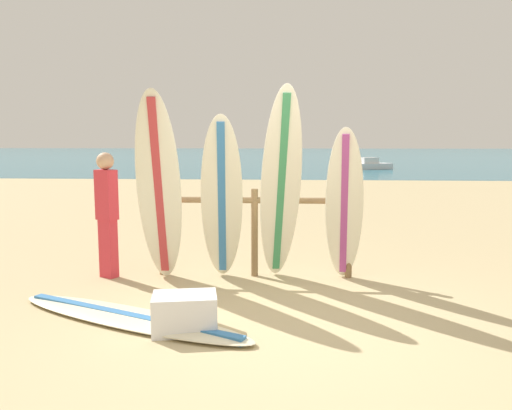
% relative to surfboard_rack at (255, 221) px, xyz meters
% --- Properties ---
extents(ground_plane, '(120.00, 120.00, 0.00)m').
position_rel_surfboard_rack_xyz_m(ground_plane, '(0.41, -1.80, -0.74)').
color(ground_plane, tan).
extents(ocean_water, '(120.00, 80.00, 0.01)m').
position_rel_surfboard_rack_xyz_m(ocean_water, '(0.41, 56.20, -0.74)').
color(ocean_water, teal).
rests_on(ocean_water, ground).
extents(surfboard_rack, '(2.58, 0.09, 1.17)m').
position_rel_surfboard_rack_xyz_m(surfboard_rack, '(0.00, 0.00, 0.00)').
color(surfboard_rack, olive).
rests_on(surfboard_rack, ground).
extents(surfboard_leaning_far_left, '(0.59, 0.78, 2.40)m').
position_rel_surfboard_rack_xyz_m(surfboard_leaning_far_left, '(-1.15, -0.44, 0.46)').
color(surfboard_leaning_far_left, silver).
rests_on(surfboard_leaning_far_left, ground).
extents(surfboard_leaning_left, '(0.62, 0.93, 2.11)m').
position_rel_surfboard_rack_xyz_m(surfboard_leaning_left, '(-0.38, -0.38, 0.31)').
color(surfboard_leaning_left, silver).
rests_on(surfboard_leaning_left, ground).
extents(surfboard_leaning_center_left, '(0.65, 1.06, 2.44)m').
position_rel_surfboard_rack_xyz_m(surfboard_leaning_center_left, '(0.35, -0.36, 0.48)').
color(surfboard_leaning_center_left, white).
rests_on(surfboard_leaning_center_left, ground).
extents(surfboard_leaning_center, '(0.54, 0.73, 1.97)m').
position_rel_surfboard_rack_xyz_m(surfboard_leaning_center, '(1.14, -0.26, 0.24)').
color(surfboard_leaning_center, white).
rests_on(surfboard_leaning_center, ground).
extents(surfboard_lying_on_sand, '(2.86, 1.68, 0.08)m').
position_rel_surfboard_rack_xyz_m(surfboard_lying_on_sand, '(-1.15, -1.76, -0.71)').
color(surfboard_lying_on_sand, beige).
rests_on(surfboard_lying_on_sand, ground).
extents(beachgoer_standing, '(0.31, 0.27, 1.64)m').
position_rel_surfboard_rack_xyz_m(beachgoer_standing, '(-1.92, -0.18, 0.16)').
color(beachgoer_standing, '#D8333F').
rests_on(beachgoer_standing, ground).
extents(small_boat_offshore, '(2.98, 1.97, 0.71)m').
position_rel_surfboard_rack_xyz_m(small_boat_offshore, '(5.36, 24.74, -0.49)').
color(small_boat_offshore, silver).
rests_on(small_boat_offshore, ocean_water).
extents(cooler_box, '(0.66, 0.50, 0.36)m').
position_rel_surfboard_rack_xyz_m(cooler_box, '(-0.53, -2.01, -0.56)').
color(cooler_box, white).
rests_on(cooler_box, ground).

